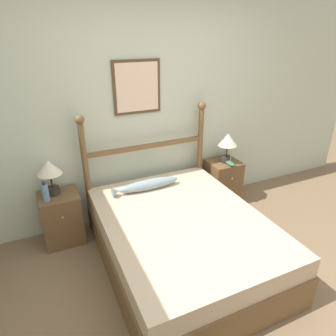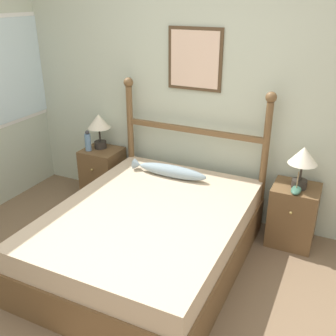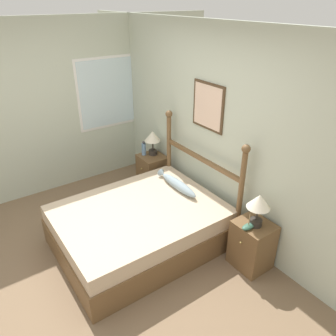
{
  "view_description": "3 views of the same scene",
  "coord_description": "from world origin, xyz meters",
  "px_view_note": "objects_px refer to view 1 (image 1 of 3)",
  "views": [
    {
      "loc": [
        -1.26,
        -1.47,
        2.16
      ],
      "look_at": [
        -0.11,
        1.05,
        0.87
      ],
      "focal_mm": 32.0,
      "sensor_mm": 36.0,
      "label": 1
    },
    {
      "loc": [
        1.22,
        -1.81,
        2.15
      ],
      "look_at": [
        -0.12,
        0.97,
        0.77
      ],
      "focal_mm": 42.0,
      "sensor_mm": 36.0,
      "label": 2
    },
    {
      "loc": [
        2.7,
        -0.93,
        2.76
      ],
      "look_at": [
        -0.2,
        1.11,
        0.9
      ],
      "focal_mm": 35.0,
      "sensor_mm": 36.0,
      "label": 3
    }
  ],
  "objects_px": {
    "bed": "(183,240)",
    "table_lamp_left": "(49,170)",
    "nightstand_right": "(223,181)",
    "nightstand_left": "(62,218)",
    "table_lamp_right": "(228,142)",
    "fish_pillow": "(147,185)",
    "bottle": "(45,192)",
    "model_boat": "(230,163)"
  },
  "relations": [
    {
      "from": "bed",
      "to": "nightstand_right",
      "type": "distance_m",
      "value": 1.34
    },
    {
      "from": "nightstand_left",
      "to": "table_lamp_left",
      "type": "relative_size",
      "value": 1.49
    },
    {
      "from": "nightstand_right",
      "to": "fish_pillow",
      "type": "xyz_separation_m",
      "value": [
        -1.16,
        -0.19,
        0.3
      ]
    },
    {
      "from": "table_lamp_left",
      "to": "nightstand_right",
      "type": "bearing_deg",
      "value": -1.19
    },
    {
      "from": "nightstand_left",
      "to": "nightstand_right",
      "type": "distance_m",
      "value": 2.08
    },
    {
      "from": "nightstand_left",
      "to": "fish_pillow",
      "type": "height_order",
      "value": "fish_pillow"
    },
    {
      "from": "bed",
      "to": "table_lamp_right",
      "type": "xyz_separation_m",
      "value": [
        1.06,
        0.83,
        0.59
      ]
    },
    {
      "from": "table_lamp_right",
      "to": "model_boat",
      "type": "distance_m",
      "value": 0.27
    },
    {
      "from": "nightstand_right",
      "to": "bottle",
      "type": "height_order",
      "value": "bottle"
    },
    {
      "from": "nightstand_left",
      "to": "bottle",
      "type": "height_order",
      "value": "bottle"
    },
    {
      "from": "bottle",
      "to": "fish_pillow",
      "type": "relative_size",
      "value": 0.3
    },
    {
      "from": "bottle",
      "to": "bed",
      "type": "bearing_deg",
      "value": -33.83
    },
    {
      "from": "bed",
      "to": "model_boat",
      "type": "height_order",
      "value": "model_boat"
    },
    {
      "from": "table_lamp_right",
      "to": "bottle",
      "type": "distance_m",
      "value": 2.22
    },
    {
      "from": "table_lamp_right",
      "to": "bottle",
      "type": "bearing_deg",
      "value": -178.4
    },
    {
      "from": "table_lamp_left",
      "to": "table_lamp_right",
      "type": "xyz_separation_m",
      "value": [
        2.13,
        -0.06,
        0.0
      ]
    },
    {
      "from": "bed",
      "to": "nightstand_right",
      "type": "height_order",
      "value": "nightstand_right"
    },
    {
      "from": "table_lamp_right",
      "to": "bed",
      "type": "bearing_deg",
      "value": -141.66
    },
    {
      "from": "table_lamp_right",
      "to": "fish_pillow",
      "type": "relative_size",
      "value": 0.5
    },
    {
      "from": "bed",
      "to": "bottle",
      "type": "xyz_separation_m",
      "value": [
        -1.15,
        0.77,
        0.42
      ]
    },
    {
      "from": "nightstand_right",
      "to": "table_lamp_right",
      "type": "relative_size",
      "value": 1.49
    },
    {
      "from": "bed",
      "to": "table_lamp_left",
      "type": "height_order",
      "value": "table_lamp_left"
    },
    {
      "from": "bed",
      "to": "nightstand_left",
      "type": "xyz_separation_m",
      "value": [
        -1.04,
        0.85,
        0.03
      ]
    },
    {
      "from": "nightstand_right",
      "to": "table_lamp_left",
      "type": "xyz_separation_m",
      "value": [
        -2.12,
        0.04,
        0.56
      ]
    },
    {
      "from": "table_lamp_left",
      "to": "bed",
      "type": "bearing_deg",
      "value": -39.61
    },
    {
      "from": "bed",
      "to": "nightstand_left",
      "type": "distance_m",
      "value": 1.34
    },
    {
      "from": "bed",
      "to": "nightstand_left",
      "type": "height_order",
      "value": "nightstand_left"
    },
    {
      "from": "nightstand_left",
      "to": "bottle",
      "type": "bearing_deg",
      "value": -146.38
    },
    {
      "from": "nightstand_left",
      "to": "table_lamp_right",
      "type": "bearing_deg",
      "value": -0.38
    },
    {
      "from": "bed",
      "to": "nightstand_left",
      "type": "bearing_deg",
      "value": 140.79
    },
    {
      "from": "table_lamp_left",
      "to": "model_boat",
      "type": "xyz_separation_m",
      "value": [
        2.13,
        -0.16,
        -0.25
      ]
    },
    {
      "from": "table_lamp_left",
      "to": "table_lamp_right",
      "type": "bearing_deg",
      "value": -1.55
    },
    {
      "from": "bottle",
      "to": "fish_pillow",
      "type": "height_order",
      "value": "bottle"
    },
    {
      "from": "nightstand_right",
      "to": "table_lamp_left",
      "type": "distance_m",
      "value": 2.19
    },
    {
      "from": "bottle",
      "to": "model_boat",
      "type": "bearing_deg",
      "value": -1.1
    },
    {
      "from": "bed",
      "to": "model_boat",
      "type": "bearing_deg",
      "value": 34.89
    },
    {
      "from": "bed",
      "to": "bottle",
      "type": "bearing_deg",
      "value": 146.17
    },
    {
      "from": "fish_pillow",
      "to": "nightstand_right",
      "type": "bearing_deg",
      "value": 9.53
    },
    {
      "from": "table_lamp_left",
      "to": "bottle",
      "type": "xyz_separation_m",
      "value": [
        -0.08,
        -0.12,
        -0.17
      ]
    },
    {
      "from": "model_boat",
      "to": "bottle",
      "type": "bearing_deg",
      "value": 178.9
    },
    {
      "from": "nightstand_right",
      "to": "model_boat",
      "type": "distance_m",
      "value": 0.34
    },
    {
      "from": "bottle",
      "to": "nightstand_right",
      "type": "bearing_deg",
      "value": 1.97
    }
  ]
}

